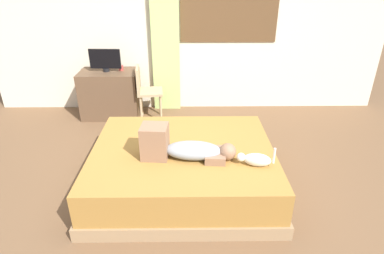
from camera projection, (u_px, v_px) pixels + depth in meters
The scene contains 10 objects.
ground_plane at pixel (187, 193), 3.47m from camera, with size 16.00×16.00×0.00m, color brown.
back_wall_with_window at pixel (188, 20), 5.04m from camera, with size 6.40×0.14×2.90m.
bed at pixel (183, 167), 3.48m from camera, with size 1.96×1.67×0.48m.
person_lying at pixel (183, 147), 3.16m from camera, with size 0.94×0.33×0.34m.
cat at pixel (255, 159), 3.05m from camera, with size 0.35×0.17×0.21m.
desk at pixel (111, 94), 5.15m from camera, with size 0.90×0.56×0.74m.
tv_monitor at pixel (105, 60), 4.91m from camera, with size 0.48×0.10×0.35m.
cup at pixel (121, 68), 5.02m from camera, with size 0.07×0.07×0.08m, color #B23D38.
chair_by_desk at pixel (145, 89), 4.95m from camera, with size 0.42×0.42×0.86m.
curtain_left at pixel (165, 31), 5.00m from camera, with size 0.44×0.06×2.61m, color #ADCC75.
Camera 1 is at (0.02, -2.79, 2.18)m, focal length 29.95 mm.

